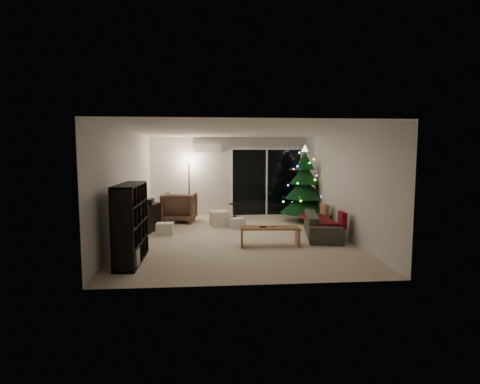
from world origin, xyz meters
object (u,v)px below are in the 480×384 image
object	(u,v)px
bookshelf	(121,223)
armchair	(179,207)
sofa	(322,225)
media_cabinet	(147,218)
coffee_table	(270,236)
christmas_tree	(304,183)

from	to	relation	value
bookshelf	armchair	size ratio (longest dim) A/B	1.54
sofa	media_cabinet	bearing A→B (deg)	88.20
coffee_table	christmas_tree	size ratio (longest dim) A/B	0.57
sofa	christmas_tree	xyz separation A→B (m)	(0.06, 2.01, 0.83)
sofa	christmas_tree	bearing A→B (deg)	9.11
sofa	bookshelf	bearing A→B (deg)	123.44
bookshelf	sofa	world-z (taller)	bookshelf
bookshelf	coffee_table	xyz separation A→B (m)	(2.90, 0.99, -0.52)
christmas_tree	sofa	bearing A→B (deg)	-91.84
coffee_table	armchair	bearing A→B (deg)	129.47
armchair	christmas_tree	world-z (taller)	christmas_tree
sofa	christmas_tree	distance (m)	2.18
armchair	christmas_tree	size ratio (longest dim) A/B	0.42
media_cabinet	sofa	xyz separation A→B (m)	(4.30, -0.97, -0.06)
armchair	media_cabinet	bearing A→B (deg)	67.43
bookshelf	christmas_tree	world-z (taller)	christmas_tree
coffee_table	christmas_tree	xyz separation A→B (m)	(1.46, 2.81, 0.91)
coffee_table	bookshelf	bearing A→B (deg)	-157.30
bookshelf	armchair	xyz separation A→B (m)	(0.73, 4.02, -0.29)
bookshelf	armchair	world-z (taller)	bookshelf
bookshelf	christmas_tree	bearing A→B (deg)	60.06
armchair	coffee_table	world-z (taller)	armchair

